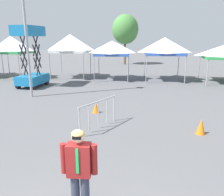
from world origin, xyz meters
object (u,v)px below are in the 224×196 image
object	(u,v)px
traffic_cone_lot_center	(201,126)
traffic_cone_near_barrier	(96,108)
scissor_lift	(32,69)
tree_behind_tents_right	(125,29)
canopy_tent_behind_center	(165,46)
light_pole_near_lift	(23,4)
person_foreground	(79,169)
canopy_tent_right_of_center	(11,45)
canopy_tent_left_of_center	(112,48)
canopy_tent_far_left	(70,43)
crowd_barrier_mid_lot	(98,109)

from	to	relation	value
traffic_cone_lot_center	traffic_cone_near_barrier	bearing A→B (deg)	156.25
scissor_lift	tree_behind_tents_right	world-z (taller)	tree_behind_tents_right
canopy_tent_behind_center	traffic_cone_lot_center	world-z (taller)	canopy_tent_behind_center
light_pole_near_lift	traffic_cone_lot_center	size ratio (longest dim) A/B	16.17
person_foreground	traffic_cone_lot_center	distance (m)	5.43
light_pole_near_lift	canopy_tent_right_of_center	bearing A→B (deg)	128.02
canopy_tent_left_of_center	person_foreground	size ratio (longest dim) A/B	1.79
tree_behind_tents_right	traffic_cone_near_barrier	bearing A→B (deg)	-88.96
traffic_cone_near_barrier	canopy_tent_behind_center	bearing A→B (deg)	67.78
canopy_tent_far_left	scissor_lift	world-z (taller)	scissor_lift
canopy_tent_far_left	person_foreground	world-z (taller)	canopy_tent_far_left
person_foreground	traffic_cone_near_barrier	world-z (taller)	person_foreground
canopy_tent_behind_center	tree_behind_tents_right	size ratio (longest dim) A/B	0.53
crowd_barrier_mid_lot	traffic_cone_lot_center	size ratio (longest dim) A/B	3.33
canopy_tent_behind_center	scissor_lift	distance (m)	10.32
canopy_tent_far_left	crowd_barrier_mid_lot	xyz separation A→B (m)	(4.60, -11.22, -2.19)
canopy_tent_far_left	canopy_tent_left_of_center	bearing A→B (deg)	-7.89
canopy_tent_left_of_center	crowd_barrier_mid_lot	world-z (taller)	canopy_tent_left_of_center
person_foreground	crowd_barrier_mid_lot	size ratio (longest dim) A/B	0.95
canopy_tent_left_of_center	traffic_cone_near_barrier	size ratio (longest dim) A/B	6.92
canopy_tent_right_of_center	canopy_tent_far_left	size ratio (longest dim) A/B	0.96
canopy_tent_far_left	traffic_cone_lot_center	xyz separation A→B (m)	(8.30, -11.25, -2.67)
crowd_barrier_mid_lot	canopy_tent_right_of_center	bearing A→B (deg)	133.08
scissor_lift	crowd_barrier_mid_lot	bearing A→B (deg)	-48.75
canopy_tent_left_of_center	crowd_barrier_mid_lot	size ratio (longest dim) A/B	1.70
scissor_lift	crowd_barrier_mid_lot	xyz separation A→B (m)	(6.13, -6.99, -0.50)
scissor_lift	canopy_tent_behind_center	bearing A→B (deg)	22.88
canopy_tent_right_of_center	person_foreground	world-z (taller)	canopy_tent_right_of_center
traffic_cone_near_barrier	scissor_lift	bearing A→B (deg)	137.47
person_foreground	tree_behind_tents_right	xyz separation A→B (m)	(-1.38, 27.34, 3.54)
canopy_tent_left_of_center	canopy_tent_behind_center	bearing A→B (deg)	3.44
scissor_lift	canopy_tent_far_left	bearing A→B (deg)	70.18
scissor_lift	light_pole_near_lift	distance (m)	4.92
canopy_tent_far_left	scissor_lift	bearing A→B (deg)	-109.82
canopy_tent_right_of_center	traffic_cone_near_barrier	world-z (taller)	canopy_tent_right_of_center
traffic_cone_near_barrier	tree_behind_tents_right	bearing A→B (deg)	91.04
light_pole_near_lift	tree_behind_tents_right	world-z (taller)	light_pole_near_lift
crowd_barrier_mid_lot	traffic_cone_lot_center	xyz separation A→B (m)	(3.70, -0.04, -0.47)
person_foreground	tree_behind_tents_right	size ratio (longest dim) A/B	0.27
canopy_tent_far_left	crowd_barrier_mid_lot	distance (m)	12.32
canopy_tent_behind_center	tree_behind_tents_right	distance (m)	12.82
tree_behind_tents_right	canopy_tent_right_of_center	bearing A→B (deg)	-122.97
canopy_tent_behind_center	crowd_barrier_mid_lot	xyz separation A→B (m)	(-3.28, -10.96, -2.00)
light_pole_near_lift	crowd_barrier_mid_lot	bearing A→B (deg)	-41.21
tree_behind_tents_right	scissor_lift	bearing A→B (deg)	-108.29
canopy_tent_behind_center	person_foreground	bearing A→B (deg)	-100.15
crowd_barrier_mid_lot	traffic_cone_near_barrier	size ratio (longest dim) A/B	4.07
canopy_tent_right_of_center	crowd_barrier_mid_lot	world-z (taller)	canopy_tent_right_of_center
light_pole_near_lift	person_foreground	bearing A→B (deg)	-58.10
canopy_tent_left_of_center	traffic_cone_lot_center	xyz separation A→B (m)	(4.61, -10.74, -2.31)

